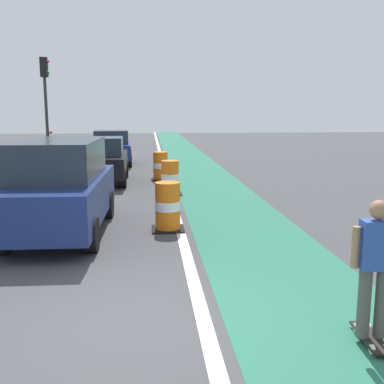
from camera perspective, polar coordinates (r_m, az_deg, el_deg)
ground_plane at (r=6.09m, az=-7.32°, el=-15.89°), size 100.00×100.00×0.00m
bike_lane_strip at (r=17.81m, az=1.74°, el=1.49°), size 2.50×80.00×0.01m
lane_divider_stripe at (r=17.69m, az=-3.09°, el=1.43°), size 0.20×80.00×0.01m
skateboarder_on_lane at (r=5.64m, az=21.79°, el=-8.71°), size 0.57×0.82×1.69m
parked_suv_nearest at (r=10.31m, az=-16.01°, el=0.62°), size 2.00×4.64×2.04m
parked_sedan_second at (r=17.40m, az=-11.24°, el=3.86°), size 1.98×4.13×1.70m
parked_sedan_third at (r=23.33m, az=-9.91°, el=5.43°), size 2.07×4.18×1.70m
traffic_barrel_front at (r=10.30m, az=-3.03°, el=-1.86°), size 0.73×0.73×1.09m
traffic_barrel_mid at (r=14.72m, az=-2.73°, el=1.75°), size 0.73×0.73×1.09m
traffic_barrel_back at (r=17.83m, az=-3.93°, el=3.20°), size 0.73×0.73×1.09m
traffic_light_corner at (r=23.13m, az=-17.72°, el=11.69°), size 0.41×0.32×5.10m
pedestrian_crossing at (r=25.78m, az=-17.07°, el=5.64°), size 0.34×0.20×1.61m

